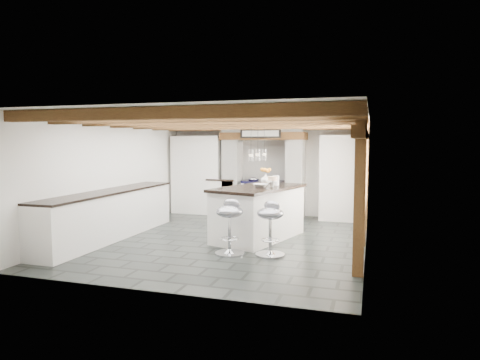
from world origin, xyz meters
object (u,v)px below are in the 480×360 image
(kitchen_island, at_px, (259,212))
(bar_stool_far, at_px, (230,220))
(bar_stool_near, at_px, (271,222))
(range_cooker, at_px, (263,198))

(kitchen_island, distance_m, bar_stool_far, 1.28)
(bar_stool_near, distance_m, bar_stool_far, 0.67)
(kitchen_island, height_order, bar_stool_near, kitchen_island)
(range_cooker, bearing_deg, bar_stool_near, -74.07)
(kitchen_island, bearing_deg, bar_stool_near, -50.11)
(range_cooker, height_order, bar_stool_near, range_cooker)
(range_cooker, xyz_separation_m, bar_stool_near, (1.03, -3.60, 0.09))
(range_cooker, distance_m, kitchen_island, 2.51)
(bar_stool_near, bearing_deg, range_cooker, 125.79)
(range_cooker, relative_size, kitchen_island, 0.45)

